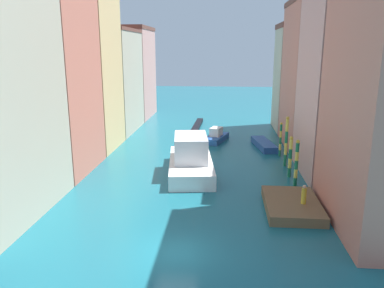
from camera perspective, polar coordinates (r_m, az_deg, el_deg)
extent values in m
plane|color=#196070|center=(45.94, 1.39, -0.55)|extent=(154.00, 154.00, 0.00)
cube|color=#C6705B|center=(38.06, -20.14, 11.47)|extent=(6.21, 8.90, 20.83)
cube|color=#DBB77A|center=(46.18, -15.54, 12.02)|extent=(6.21, 8.07, 20.68)
cube|color=#BCB299|center=(56.00, -11.72, 9.01)|extent=(6.21, 11.57, 13.85)
cube|color=brown|center=(55.86, -12.09, 16.33)|extent=(6.34, 11.80, 0.45)
cube|color=tan|center=(67.18, -8.91, 10.23)|extent=(6.21, 10.95, 14.57)
cube|color=brown|center=(67.12, -9.17, 16.70)|extent=(6.34, 11.17, 0.62)
cube|color=tan|center=(37.43, 21.35, 7.83)|extent=(6.21, 9.83, 16.28)
cube|color=#C6705B|center=(47.72, 17.82, 9.40)|extent=(6.21, 11.24, 16.50)
cube|color=brown|center=(47.89, 18.63, 19.64)|extent=(6.34, 11.46, 0.62)
cube|color=#BCB299|center=(57.53, 15.59, 9.13)|extent=(6.21, 7.98, 14.29)
cube|color=brown|center=(57.44, 16.10, 16.60)|extent=(6.34, 8.14, 0.72)
cube|color=brown|center=(29.48, 14.70, -8.81)|extent=(3.91, 6.11, 0.71)
cylinder|color=gold|center=(28.82, 16.37, -7.48)|extent=(0.36, 0.36, 1.15)
sphere|color=tan|center=(28.57, 16.47, -6.17)|extent=(0.26, 0.26, 0.26)
cylinder|color=#197247|center=(34.31, 15.16, -5.49)|extent=(0.30, 0.30, 0.77)
cylinder|color=#E5D14C|center=(34.07, 15.24, -4.27)|extent=(0.30, 0.30, 0.77)
cylinder|color=#197247|center=(33.84, 15.32, -3.02)|extent=(0.30, 0.30, 0.77)
cylinder|color=#E5D14C|center=(33.63, 15.41, -1.76)|extent=(0.30, 0.30, 0.77)
cylinder|color=#197247|center=(33.43, 15.49, -0.49)|extent=(0.30, 0.30, 0.77)
sphere|color=gold|center=(33.31, 15.55, 0.36)|extent=(0.33, 0.33, 0.33)
cylinder|color=#197247|center=(36.55, 14.33, -4.13)|extent=(0.31, 0.31, 0.90)
cylinder|color=#E5D14C|center=(36.28, 14.41, -2.79)|extent=(0.31, 0.31, 0.90)
cylinder|color=#197247|center=(36.04, 14.50, -1.42)|extent=(0.31, 0.31, 0.90)
cylinder|color=#E5D14C|center=(35.82, 14.59, -0.04)|extent=(0.31, 0.31, 0.90)
sphere|color=gold|center=(35.69, 14.64, 0.85)|extent=(0.35, 0.35, 0.35)
cylinder|color=#197247|center=(39.80, 13.74, -2.37)|extent=(0.30, 0.30, 1.20)
cylinder|color=#E5D14C|center=(39.49, 13.84, -0.70)|extent=(0.30, 0.30, 1.20)
cylinder|color=#197247|center=(39.21, 13.94, 1.00)|extent=(0.30, 0.30, 1.20)
cylinder|color=#E5D14C|center=(38.96, 14.04, 2.72)|extent=(0.30, 0.30, 1.20)
sphere|color=gold|center=(38.83, 14.10, 3.77)|extent=(0.33, 0.33, 0.33)
cylinder|color=#197247|center=(43.30, 12.97, -1.33)|extent=(0.25, 0.25, 0.72)
cylinder|color=#E5D14C|center=(43.12, 13.02, -0.41)|extent=(0.25, 0.25, 0.72)
cylinder|color=#197247|center=(42.95, 13.07, 0.51)|extent=(0.25, 0.25, 0.72)
cylinder|color=#E5D14C|center=(42.80, 13.13, 1.44)|extent=(0.25, 0.25, 0.72)
cylinder|color=#197247|center=(42.65, 13.18, 2.38)|extent=(0.25, 0.25, 0.72)
sphere|color=gold|center=(42.56, 13.21, 2.99)|extent=(0.28, 0.28, 0.28)
cube|color=white|center=(36.46, -0.19, -3.33)|extent=(5.12, 10.55, 1.37)
cube|color=silver|center=(35.95, -0.19, -0.52)|extent=(3.55, 5.23, 2.33)
cube|color=black|center=(57.44, 0.73, 2.68)|extent=(1.26, 11.00, 0.49)
cube|color=#234C93|center=(49.18, 3.60, 0.85)|extent=(3.42, 5.57, 0.73)
cube|color=silver|center=(48.98, 3.62, 1.87)|extent=(1.74, 2.18, 1.06)
cube|color=#234C93|center=(46.81, 10.68, -0.05)|extent=(2.75, 6.48, 0.74)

